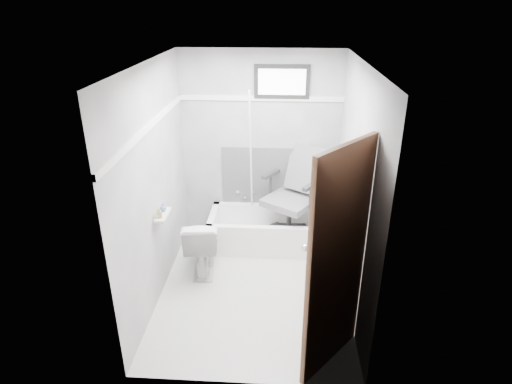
# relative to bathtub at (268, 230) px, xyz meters

# --- Properties ---
(floor) EXTENTS (2.60, 2.60, 0.00)m
(floor) POSITION_rel_bathtub_xyz_m (-0.12, -0.93, -0.21)
(floor) COLOR silver
(floor) RESTS_ON ground
(ceiling) EXTENTS (2.60, 2.60, 0.00)m
(ceiling) POSITION_rel_bathtub_xyz_m (-0.12, -0.93, 2.19)
(ceiling) COLOR silver
(ceiling) RESTS_ON floor
(wall_back) EXTENTS (2.00, 0.02, 2.40)m
(wall_back) POSITION_rel_bathtub_xyz_m (-0.12, 0.37, 0.99)
(wall_back) COLOR slate
(wall_back) RESTS_ON floor
(wall_front) EXTENTS (2.00, 0.02, 2.40)m
(wall_front) POSITION_rel_bathtub_xyz_m (-0.12, -2.23, 0.99)
(wall_front) COLOR slate
(wall_front) RESTS_ON floor
(wall_left) EXTENTS (0.02, 2.60, 2.40)m
(wall_left) POSITION_rel_bathtub_xyz_m (-1.12, -0.93, 0.99)
(wall_left) COLOR slate
(wall_left) RESTS_ON floor
(wall_right) EXTENTS (0.02, 2.60, 2.40)m
(wall_right) POSITION_rel_bathtub_xyz_m (0.88, -0.93, 0.99)
(wall_right) COLOR slate
(wall_right) RESTS_ON floor
(bathtub) EXTENTS (1.50, 0.70, 0.42)m
(bathtub) POSITION_rel_bathtub_xyz_m (0.00, 0.00, 0.00)
(bathtub) COLOR white
(bathtub) RESTS_ON floor
(office_chair) EXTENTS (0.93, 0.93, 1.16)m
(office_chair) POSITION_rel_bathtub_xyz_m (0.26, 0.02, 0.49)
(office_chair) COLOR #5D5C61
(office_chair) RESTS_ON bathtub
(toilet) EXTENTS (0.46, 0.73, 0.68)m
(toilet) POSITION_rel_bathtub_xyz_m (-0.74, -0.62, 0.13)
(toilet) COLOR white
(toilet) RESTS_ON floor
(door) EXTENTS (0.78, 0.78, 2.00)m
(door) POSITION_rel_bathtub_xyz_m (0.86, -2.21, 0.79)
(door) COLOR brown
(door) RESTS_ON floor
(window) EXTENTS (0.66, 0.04, 0.40)m
(window) POSITION_rel_bathtub_xyz_m (0.13, 0.36, 1.81)
(window) COLOR black
(window) RESTS_ON wall_back
(backerboard) EXTENTS (1.50, 0.02, 0.78)m
(backerboard) POSITION_rel_bathtub_xyz_m (0.13, 0.36, 0.59)
(backerboard) COLOR #4C4C4F
(backerboard) RESTS_ON wall_back
(trim_back) EXTENTS (2.00, 0.02, 0.06)m
(trim_back) POSITION_rel_bathtub_xyz_m (-0.12, 0.36, 1.61)
(trim_back) COLOR white
(trim_back) RESTS_ON wall_back
(trim_left) EXTENTS (0.02, 2.60, 0.06)m
(trim_left) POSITION_rel_bathtub_xyz_m (-1.11, -0.93, 1.61)
(trim_left) COLOR white
(trim_left) RESTS_ON wall_left
(pole) EXTENTS (0.02, 0.48, 1.90)m
(pole) POSITION_rel_bathtub_xyz_m (-0.23, 0.13, 0.84)
(pole) COLOR silver
(pole) RESTS_ON bathtub
(shelf) EXTENTS (0.10, 0.32, 0.02)m
(shelf) POSITION_rel_bathtub_xyz_m (-1.05, -0.98, 0.69)
(shelf) COLOR silver
(shelf) RESTS_ON wall_left
(soap_bottle_a) EXTENTS (0.06, 0.06, 0.10)m
(soap_bottle_a) POSITION_rel_bathtub_xyz_m (-1.06, -1.06, 0.76)
(soap_bottle_a) COLOR #A39051
(soap_bottle_a) RESTS_ON shelf
(soap_bottle_b) EXTENTS (0.08, 0.08, 0.08)m
(soap_bottle_b) POSITION_rel_bathtub_xyz_m (-1.06, -0.92, 0.75)
(soap_bottle_b) COLOR slate
(soap_bottle_b) RESTS_ON shelf
(faucet) EXTENTS (0.26, 0.10, 0.16)m
(faucet) POSITION_rel_bathtub_xyz_m (-0.32, 0.34, 0.34)
(faucet) COLOR silver
(faucet) RESTS_ON wall_back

